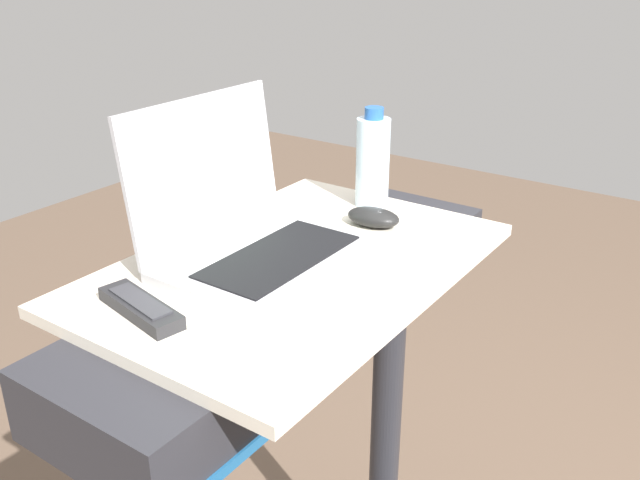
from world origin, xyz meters
The scene contains 5 objects.
desk_board centered at (0.00, 0.70, 1.13)m, with size 0.71×0.47×0.02m, color beige.
laptop centered at (-0.03, 0.77, 1.19)m, with size 0.34×0.27×0.26m.
computer_mouse centered at (0.20, 0.67, 1.16)m, with size 0.06×0.10×0.03m, color black.
water_bottle centered at (0.30, 0.73, 1.23)m, with size 0.07×0.07×0.20m.
tv_remote centered at (-0.27, 0.77, 1.15)m, with size 0.08×0.17×0.02m.
Camera 1 is at (-0.83, 0.07, 1.63)m, focal length 39.25 mm.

